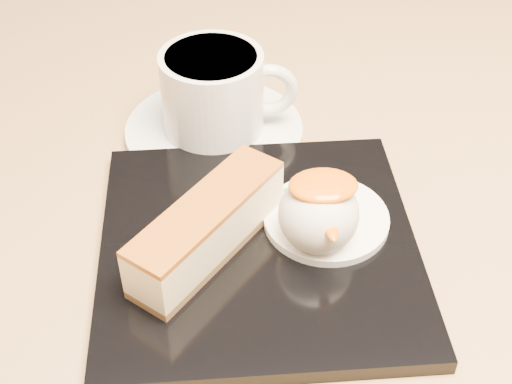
{
  "coord_description": "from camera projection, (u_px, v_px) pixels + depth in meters",
  "views": [
    {
      "loc": [
        0.02,
        -0.38,
        1.09
      ],
      "look_at": [
        0.06,
        -0.01,
        0.76
      ],
      "focal_mm": 50.0,
      "sensor_mm": 36.0,
      "label": 1
    }
  ],
  "objects": [
    {
      "name": "coffee_cup",
      "position": [
        215.0,
        91.0,
        0.58
      ],
      "size": [
        0.11,
        0.08,
        0.07
      ],
      "rotation": [
        0.0,
        0.0,
        -0.03
      ],
      "color": "white",
      "rests_on": "saucer"
    },
    {
      "name": "dessert_plate",
      "position": [
        259.0,
        247.0,
        0.5
      ],
      "size": [
        0.22,
        0.22,
        0.01
      ],
      "primitive_type": "cube",
      "rotation": [
        0.0,
        0.0,
        -0.01
      ],
      "color": "black",
      "rests_on": "table"
    },
    {
      "name": "mango_sauce",
      "position": [
        323.0,
        186.0,
        0.46
      ],
      "size": [
        0.05,
        0.04,
        0.01
      ],
      "primitive_type": "ellipsoid",
      "color": "orange",
      "rests_on": "ice_cream_scoop"
    },
    {
      "name": "ice_cream_scoop",
      "position": [
        319.0,
        214.0,
        0.48
      ],
      "size": [
        0.05,
        0.05,
        0.05
      ],
      "primitive_type": "sphere",
      "color": "white",
      "rests_on": "cream_smear"
    },
    {
      "name": "table",
      "position": [
        190.0,
        350.0,
        0.63
      ],
      "size": [
        0.8,
        0.8,
        0.72
      ],
      "color": "black",
      "rests_on": "ground"
    },
    {
      "name": "saucer",
      "position": [
        214.0,
        131.0,
        0.61
      ],
      "size": [
        0.15,
        0.15,
        0.01
      ],
      "primitive_type": "cylinder",
      "color": "white",
      "rests_on": "table"
    },
    {
      "name": "cheesecake",
      "position": [
        207.0,
        227.0,
        0.48
      ],
      "size": [
        0.11,
        0.12,
        0.04
      ],
      "rotation": [
        0.0,
        0.0,
        0.87
      ],
      "color": "brown",
      "rests_on": "dessert_plate"
    },
    {
      "name": "cream_smear",
      "position": [
        326.0,
        219.0,
        0.51
      ],
      "size": [
        0.09,
        0.09,
        0.01
      ],
      "primitive_type": "cylinder",
      "color": "white",
      "rests_on": "dessert_plate"
    },
    {
      "name": "mint_sprig",
      "position": [
        282.0,
        194.0,
        0.52
      ],
      "size": [
        0.03,
        0.02,
        0.0
      ],
      "color": "#2A812C",
      "rests_on": "cream_smear"
    }
  ]
}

